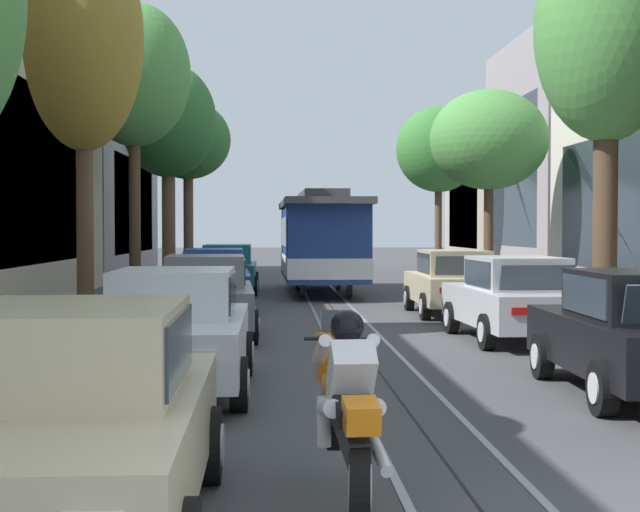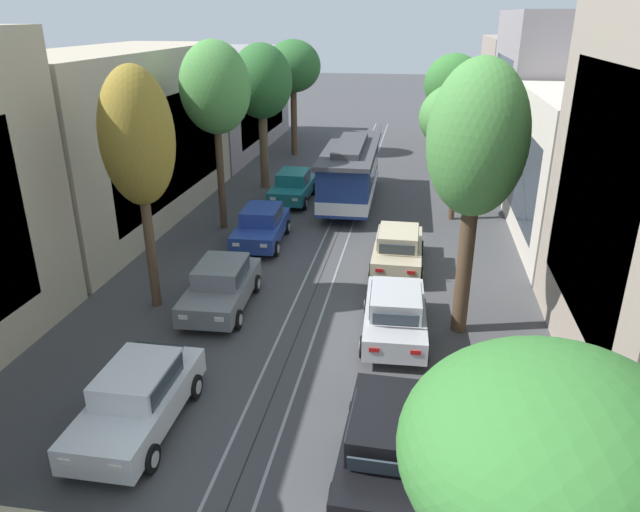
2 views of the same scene
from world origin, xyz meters
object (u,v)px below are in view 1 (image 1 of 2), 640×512
(street_tree_kerb_left_mid, at_px, (134,76))
(parked_car_black_second_right, at_px, (640,333))
(street_tree_kerb_left_far, at_px, (188,142))
(parked_car_beige_fourth_right, at_px, (453,282))
(street_tree_kerb_right_mid, at_px, (489,140))
(street_tree_kerb_left_fourth, at_px, (168,123))
(cable_car_trolley, at_px, (322,242))
(street_tree_kerb_left_second, at_px, (84,41))
(motorcycle_with_rider, at_px, (347,407))
(parked_car_blue_fourth_left, at_px, (214,279))
(street_tree_kerb_right_fourth, at_px, (439,150))
(parked_car_teal_fifth_left, at_px, (228,269))
(parked_car_beige_near_left, at_px, (68,420))
(parked_car_silver_mid_right, at_px, (515,298))
(parked_car_white_second_left, at_px, (174,330))
(street_tree_kerb_right_second, at_px, (607,35))
(parked_car_grey_mid_left, at_px, (206,296))

(street_tree_kerb_left_mid, bearing_deg, parked_car_black_second_right, -60.03)
(parked_car_black_second_right, distance_m, street_tree_kerb_left_far, 31.76)
(parked_car_beige_fourth_right, bearing_deg, street_tree_kerb_right_mid, 70.01)
(street_tree_kerb_left_fourth, relative_size, cable_car_trolley, 0.85)
(street_tree_kerb_left_second, distance_m, motorcycle_with_rider, 12.95)
(street_tree_kerb_left_fourth, bearing_deg, street_tree_kerb_left_far, 90.52)
(parked_car_blue_fourth_left, bearing_deg, street_tree_kerb_right_fourth, 59.71)
(parked_car_teal_fifth_left, relative_size, street_tree_kerb_left_mid, 0.53)
(parked_car_beige_near_left, xyz_separation_m, parked_car_black_second_right, (6.00, 5.18, 0.00))
(street_tree_kerb_left_second, bearing_deg, street_tree_kerb_left_mid, 91.38)
(parked_car_silver_mid_right, bearing_deg, street_tree_kerb_left_second, 174.33)
(street_tree_kerb_left_fourth, distance_m, street_tree_kerb_right_fourth, 11.74)
(parked_car_beige_near_left, height_order, street_tree_kerb_left_mid, street_tree_kerb_left_mid)
(street_tree_kerb_left_fourth, xyz_separation_m, motorcycle_with_rider, (4.20, -26.22, -5.00))
(parked_car_white_second_left, bearing_deg, street_tree_kerb_left_far, 94.70)
(parked_car_black_second_right, bearing_deg, parked_car_blue_fourth_left, 115.43)
(street_tree_kerb_right_mid, relative_size, motorcycle_with_rider, 3.25)
(street_tree_kerb_right_second, bearing_deg, street_tree_kerb_right_mid, 88.99)
(parked_car_beige_fourth_right, bearing_deg, street_tree_kerb_right_fourth, 81.43)
(parked_car_blue_fourth_left, xyz_separation_m, street_tree_kerb_right_second, (8.01, -6.28, 5.07))
(street_tree_kerb_left_second, relative_size, street_tree_kerb_right_second, 0.96)
(parked_car_beige_fourth_right, relative_size, street_tree_kerb_left_second, 0.55)
(parked_car_white_second_left, xyz_separation_m, parked_car_beige_fourth_right, (5.64, 10.63, 0.00))
(street_tree_kerb_left_fourth, distance_m, cable_car_trolley, 7.13)
(parked_car_white_second_left, height_order, street_tree_kerb_right_mid, street_tree_kerb_right_mid)
(street_tree_kerb_left_second, bearing_deg, parked_car_blue_fourth_left, 71.77)
(parked_car_teal_fifth_left, distance_m, parked_car_beige_fourth_right, 9.92)
(parked_car_teal_fifth_left, xyz_separation_m, street_tree_kerb_right_second, (7.96, -12.59, 5.07))
(street_tree_kerb_left_fourth, bearing_deg, parked_car_teal_fifth_left, -48.40)
(street_tree_kerb_right_fourth, bearing_deg, parked_car_beige_near_left, -104.18)
(street_tree_kerb_left_mid, bearing_deg, motorcycle_with_rider, -77.22)
(parked_car_grey_mid_left, bearing_deg, parked_car_beige_near_left, -90.39)
(parked_car_white_second_left, height_order, street_tree_kerb_left_fourth, street_tree_kerb_left_fourth)
(parked_car_blue_fourth_left, bearing_deg, street_tree_kerb_right_mid, 29.57)
(parked_car_blue_fourth_left, relative_size, motorcycle_with_rider, 2.25)
(parked_car_grey_mid_left, height_order, motorcycle_with_rider, parked_car_grey_mid_left)
(parked_car_beige_near_left, relative_size, street_tree_kerb_left_fourth, 0.56)
(parked_car_white_second_left, bearing_deg, parked_car_blue_fourth_left, 91.19)
(parked_car_blue_fourth_left, relative_size, cable_car_trolley, 0.48)
(parked_car_grey_mid_left, xyz_separation_m, street_tree_kerb_left_fourth, (-2.32, 14.79, 4.97))
(street_tree_kerb_right_second, xyz_separation_m, street_tree_kerb_right_mid, (0.19, 10.94, -1.05))
(parked_car_blue_fourth_left, xyz_separation_m, street_tree_kerb_left_second, (-2.06, -6.24, 4.85))
(parked_car_grey_mid_left, xyz_separation_m, street_tree_kerb_left_mid, (-2.46, 7.69, 5.44))
(street_tree_kerb_left_far, height_order, street_tree_kerb_right_fourth, street_tree_kerb_left_far)
(parked_car_black_second_right, bearing_deg, street_tree_kerb_right_mid, 83.28)
(parked_car_grey_mid_left, height_order, parked_car_teal_fifth_left, same)
(street_tree_kerb_left_far, height_order, cable_car_trolley, street_tree_kerb_left_far)
(street_tree_kerb_left_second, xyz_separation_m, motorcycle_with_rider, (4.15, -11.25, -4.89))
(street_tree_kerb_right_fourth, relative_size, cable_car_trolley, 0.77)
(parked_car_teal_fifth_left, relative_size, cable_car_trolley, 0.48)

